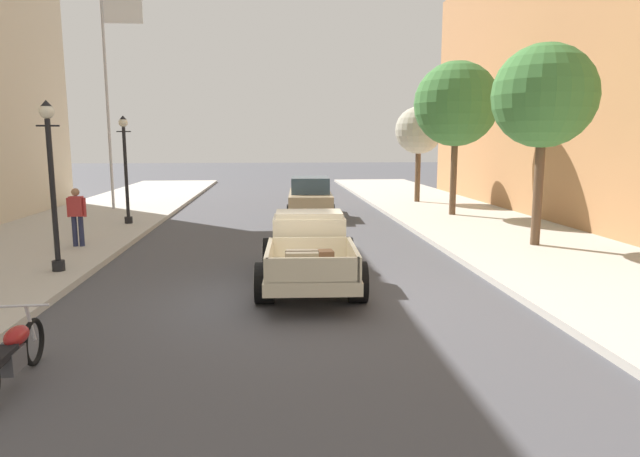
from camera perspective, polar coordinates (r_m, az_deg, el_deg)
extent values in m
plane|color=#47474C|center=(10.81, -3.38, -7.61)|extent=(140.00, 140.00, 0.00)
cube|color=#B7B2A8|center=(13.14, 30.26, -5.50)|extent=(5.50, 64.00, 0.15)
cube|color=beige|center=(11.91, -1.11, -3.35)|extent=(1.96, 4.97, 0.24)
cube|color=beige|center=(12.15, -1.16, -0.60)|extent=(1.60, 1.16, 0.80)
cube|color=beige|center=(12.03, -1.16, 1.52)|extent=(1.47, 0.99, 0.12)
cube|color=#3D4C5B|center=(12.69, -1.22, 0.55)|extent=(1.33, 0.10, 0.44)
cube|color=beige|center=(13.46, -1.29, -0.25)|extent=(1.38, 1.55, 0.52)
cube|color=silver|center=(14.25, -1.36, 0.19)|extent=(0.68, 0.13, 0.47)
cube|color=beige|center=(10.51, -0.92, -4.24)|extent=(1.78, 2.17, 0.04)
cube|color=beige|center=(10.47, -5.36, -3.10)|extent=(0.17, 2.10, 0.44)
cube|color=beige|center=(10.52, 3.50, -3.02)|extent=(0.17, 2.10, 0.44)
cube|color=beige|center=(9.48, -0.75, -4.35)|extent=(1.62, 0.15, 0.44)
cube|color=beige|center=(11.45, -1.06, -2.01)|extent=(1.62, 0.15, 0.44)
cylinder|color=black|center=(13.26, -5.14, -2.71)|extent=(0.39, 0.81, 0.80)
cylinder|color=silver|center=(13.27, -5.93, -2.71)|extent=(0.04, 0.66, 0.66)
cylinder|color=silver|center=(13.28, -5.98, -2.71)|extent=(0.03, 0.24, 0.24)
cylinder|color=black|center=(13.30, 2.62, -2.65)|extent=(0.39, 0.81, 0.80)
cylinder|color=silver|center=(13.32, 3.41, -2.64)|extent=(0.04, 0.66, 0.66)
cylinder|color=silver|center=(13.32, 3.46, -2.64)|extent=(0.03, 0.24, 0.24)
cylinder|color=black|center=(10.64, -5.78, -5.67)|extent=(0.39, 0.81, 0.80)
cylinder|color=silver|center=(10.66, -6.78, -5.67)|extent=(0.04, 0.66, 0.66)
cylinder|color=silver|center=(10.66, -6.83, -5.67)|extent=(0.03, 0.24, 0.24)
cylinder|color=black|center=(10.69, 3.91, -5.58)|extent=(0.39, 0.81, 0.80)
cylinder|color=silver|center=(10.71, 4.90, -5.56)|extent=(0.04, 0.66, 0.66)
cylinder|color=silver|center=(10.72, 4.96, -5.56)|extent=(0.03, 0.24, 0.24)
cube|color=gray|center=(10.12, -1.89, -3.49)|extent=(0.62, 0.46, 0.40)
cube|color=#3D2D1E|center=(10.12, -1.89, -3.49)|extent=(0.62, 0.08, 0.42)
cube|color=brown|center=(10.78, 0.20, -3.04)|extent=(0.46, 0.35, 0.28)
torus|color=black|center=(8.76, -27.65, -10.41)|extent=(0.10, 0.67, 0.67)
cube|color=#4C4C51|center=(8.06, -29.57, -11.84)|extent=(0.26, 0.45, 0.28)
ellipsoid|color=maroon|center=(8.21, -29.04, -9.74)|extent=(0.28, 0.53, 0.24)
cube|color=black|center=(7.80, -30.34, -11.44)|extent=(0.25, 0.57, 0.10)
cylinder|color=silver|center=(8.61, -27.93, -8.65)|extent=(0.06, 0.25, 0.58)
cylinder|color=silver|center=(8.43, -28.35, -7.08)|extent=(0.62, 0.07, 0.04)
cube|color=tan|center=(22.74, -1.03, 2.79)|extent=(1.94, 4.38, 0.80)
cube|color=#384C5B|center=(22.53, -1.03, 4.57)|extent=(1.62, 2.08, 0.64)
cylinder|color=black|center=(24.06, -3.05, 2.45)|extent=(0.25, 0.67, 0.66)
cylinder|color=black|center=(24.08, 0.88, 2.47)|extent=(0.25, 0.67, 0.66)
cylinder|color=black|center=(21.50, -3.17, 1.66)|extent=(0.25, 0.67, 0.66)
cylinder|color=black|center=(21.53, 1.23, 1.68)|extent=(0.25, 0.67, 0.66)
cylinder|color=#232847|center=(16.99, -24.17, -0.26)|extent=(0.14, 0.14, 0.86)
cylinder|color=#232847|center=(16.93, -23.59, -0.25)|extent=(0.14, 0.14, 0.86)
cube|color=#B23333|center=(16.87, -24.03, 2.13)|extent=(0.36, 0.22, 0.56)
cylinder|color=#B23333|center=(16.94, -24.73, 2.01)|extent=(0.09, 0.09, 0.54)
cylinder|color=#B23333|center=(16.80, -23.32, 2.05)|extent=(0.09, 0.09, 0.54)
sphere|color=#9E7051|center=(16.83, -24.12, 3.48)|extent=(0.22, 0.22, 0.22)
cylinder|color=black|center=(13.99, -25.57, -3.50)|extent=(0.28, 0.28, 0.24)
cylinder|color=black|center=(13.75, -26.06, 3.52)|extent=(0.12, 0.12, 3.20)
cylinder|color=black|center=(13.71, -26.49, 9.56)|extent=(0.50, 0.04, 0.04)
sphere|color=silver|center=(13.72, -26.58, 10.85)|extent=(0.32, 0.32, 0.32)
cone|color=black|center=(13.73, -26.63, 11.60)|extent=(0.24, 0.24, 0.14)
cylinder|color=black|center=(21.07, -19.30, 0.84)|extent=(0.28, 0.28, 0.24)
cylinder|color=black|center=(20.91, -19.55, 5.51)|extent=(0.12, 0.12, 3.20)
cylinder|color=black|center=(20.88, -19.76, 9.48)|extent=(0.50, 0.04, 0.04)
sphere|color=silver|center=(20.89, -19.81, 10.33)|extent=(0.32, 0.32, 0.32)
cone|color=black|center=(20.90, -19.84, 10.83)|extent=(0.24, 0.24, 0.14)
cylinder|color=#B2B2B7|center=(25.75, -21.25, 11.93)|extent=(0.12, 0.12, 9.00)
cube|color=silver|center=(26.04, -19.83, 20.53)|extent=(1.60, 0.03, 1.00)
cylinder|color=brown|center=(16.79, 21.74, 3.68)|extent=(0.26, 0.26, 3.12)
sphere|color=#3D7538|center=(16.77, 22.28, 12.66)|extent=(2.86, 2.86, 2.86)
cylinder|color=brown|center=(22.81, 13.73, 5.37)|extent=(0.26, 0.26, 3.16)
sphere|color=#3D7538|center=(22.82, 14.00, 12.47)|extent=(3.33, 3.33, 3.33)
cylinder|color=brown|center=(27.43, 10.13, 5.51)|extent=(0.26, 0.26, 2.62)
sphere|color=#ADA893|center=(27.39, 10.26, 10.04)|extent=(2.29, 2.29, 2.29)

